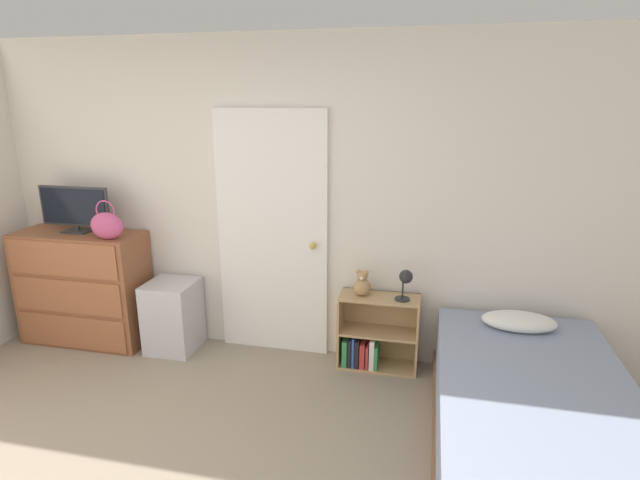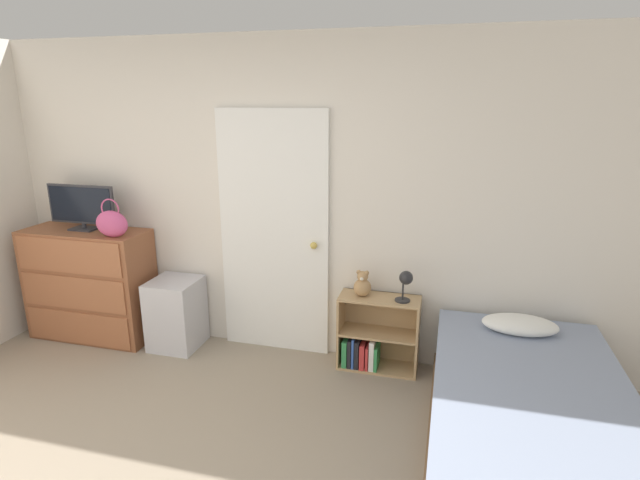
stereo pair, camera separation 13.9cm
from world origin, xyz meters
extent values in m
cube|color=silver|center=(0.00, 2.23, 1.27)|extent=(10.00, 0.06, 2.55)
cube|color=white|center=(0.12, 2.18, 1.00)|extent=(0.92, 0.04, 2.00)
sphere|color=gold|center=(0.47, 2.13, 0.95)|extent=(0.06, 0.06, 0.06)
cube|color=brown|center=(-1.53, 1.97, 0.49)|extent=(1.09, 0.42, 0.98)
cube|color=#9D5B39|center=(-1.53, 1.75, 0.17)|extent=(1.00, 0.01, 0.29)
cube|color=#9D5B39|center=(-1.53, 1.75, 0.49)|extent=(1.00, 0.01, 0.29)
cube|color=#9D5B39|center=(-1.53, 1.75, 0.81)|extent=(1.00, 0.01, 0.29)
cube|color=#2D2D33|center=(-1.54, 2.00, 0.99)|extent=(0.22, 0.16, 0.01)
cylinder|color=#2D2D33|center=(-1.54, 2.00, 1.02)|extent=(0.04, 0.04, 0.04)
cube|color=#2D2D33|center=(-1.54, 2.00, 1.20)|extent=(0.63, 0.03, 0.33)
cube|color=black|center=(-1.54, 1.98, 1.20)|extent=(0.60, 0.01, 0.30)
ellipsoid|color=#C64C7F|center=(-1.15, 1.85, 1.09)|extent=(0.28, 0.13, 0.22)
torus|color=#C64C7F|center=(-1.15, 1.85, 1.22)|extent=(0.17, 0.01, 0.17)
cube|color=silver|center=(-0.71, 1.98, 0.30)|extent=(0.39, 0.40, 0.60)
cube|color=tan|center=(0.72, 2.05, 0.30)|extent=(0.02, 0.26, 0.60)
cube|color=tan|center=(1.32, 2.05, 0.30)|extent=(0.02, 0.26, 0.60)
cube|color=tan|center=(1.02, 2.05, 0.01)|extent=(0.59, 0.26, 0.02)
cube|color=tan|center=(1.02, 2.05, 0.30)|extent=(0.59, 0.26, 0.02)
cube|color=tan|center=(1.02, 2.05, 0.59)|extent=(0.59, 0.26, 0.02)
cube|color=tan|center=(1.02, 2.18, 0.30)|extent=(0.62, 0.01, 0.60)
cube|color=#338C4C|center=(0.77, 2.01, 0.13)|extent=(0.04, 0.16, 0.22)
cube|color=black|center=(0.81, 2.01, 0.13)|extent=(0.03, 0.16, 0.23)
cube|color=#3359B2|center=(0.84, 2.02, 0.14)|extent=(0.02, 0.17, 0.25)
cube|color=black|center=(0.87, 2.03, 0.13)|extent=(0.03, 0.20, 0.23)
cube|color=red|center=(0.91, 2.01, 0.12)|extent=(0.04, 0.15, 0.21)
cube|color=red|center=(0.95, 2.03, 0.11)|extent=(0.02, 0.20, 0.19)
cube|color=white|center=(0.98, 2.00, 0.14)|extent=(0.04, 0.15, 0.25)
cube|color=#338C4C|center=(1.02, 2.03, 0.11)|extent=(0.02, 0.20, 0.19)
sphere|color=tan|center=(0.88, 2.05, 0.67)|extent=(0.14, 0.14, 0.14)
sphere|color=tan|center=(0.88, 2.05, 0.76)|extent=(0.08, 0.08, 0.08)
sphere|color=silver|center=(0.88, 2.01, 0.75)|extent=(0.03, 0.03, 0.03)
sphere|color=tan|center=(0.85, 2.05, 0.79)|extent=(0.04, 0.04, 0.04)
sphere|color=tan|center=(0.91, 2.05, 0.79)|extent=(0.04, 0.04, 0.04)
cylinder|color=#262628|center=(1.19, 2.02, 0.61)|extent=(0.11, 0.11, 0.01)
cylinder|color=#262628|center=(1.19, 2.02, 0.69)|extent=(0.01, 0.01, 0.15)
sphere|color=#262628|center=(1.21, 2.01, 0.79)|extent=(0.10, 0.10, 0.10)
cube|color=brown|center=(2.02, 1.20, 0.06)|extent=(1.13, 1.96, 0.12)
cube|color=#8C99B2|center=(2.02, 1.20, 0.32)|extent=(1.09, 1.90, 0.39)
ellipsoid|color=white|center=(2.02, 1.91, 0.56)|extent=(0.51, 0.28, 0.12)
camera|label=1|loc=(1.35, -1.54, 2.07)|focal=28.00mm
camera|label=2|loc=(1.49, -1.50, 2.07)|focal=28.00mm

